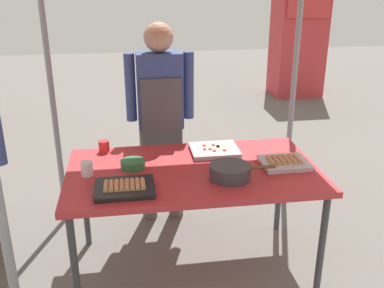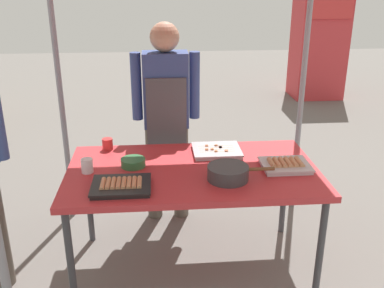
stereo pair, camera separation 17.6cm
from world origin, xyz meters
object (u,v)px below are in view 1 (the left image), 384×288
tray_pork_links (284,162)px  vendor_woman (160,109)px  cooking_wok (230,171)px  tray_meat_skewers (214,150)px  drink_cup_by_wok (104,146)px  neighbor_stall_left (298,39)px  tray_grilled_sausages (125,188)px  condiment_bowl (133,164)px  stall_table (193,176)px  drink_cup_near_edge (87,169)px

tray_pork_links → vendor_woman: vendor_woman is taller
tray_pork_links → cooking_wok: cooking_wok is taller
tray_meat_skewers → tray_pork_links: (0.40, -0.29, 0.00)m
cooking_wok → vendor_woman: bearing=111.4°
drink_cup_by_wok → neighbor_stall_left: (2.97, 4.00, 0.12)m
tray_meat_skewers → tray_grilled_sausages: bearing=-141.7°
tray_pork_links → condiment_bowl: (-0.97, 0.11, 0.00)m
tray_meat_skewers → drink_cup_by_wok: size_ratio=4.11×
condiment_bowl → vendor_woman: 0.70m
stall_table → drink_cup_by_wok: drink_cup_by_wok is taller
stall_table → cooking_wok: size_ratio=3.90×
condiment_bowl → drink_cup_near_edge: 0.29m
condiment_bowl → neighbor_stall_left: neighbor_stall_left is taller
tray_meat_skewers → condiment_bowl: condiment_bowl is taller
stall_table → drink_cup_near_edge: bearing=-179.8°
tray_grilled_sausages → cooking_wok: bearing=6.4°
cooking_wok → drink_cup_by_wok: bearing=144.5°
drink_cup_by_wok → neighbor_stall_left: size_ratio=0.04×
stall_table → neighbor_stall_left: bearing=61.3°
tray_grilled_sausages → cooking_wok: (0.64, 0.07, 0.03)m
tray_meat_skewers → drink_cup_near_edge: 0.89m
drink_cup_near_edge → neighbor_stall_left: 5.34m
condiment_bowl → neighbor_stall_left: (2.78, 4.31, 0.14)m
vendor_woman → tray_pork_links: bearing=134.5°
tray_grilled_sausages → tray_meat_skewers: tray_grilled_sausages is taller
tray_pork_links → drink_cup_by_wok: (-1.16, 0.42, 0.02)m
vendor_woman → drink_cup_near_edge: bearing=54.1°
stall_table → cooking_wok: bearing=-40.5°
tray_pork_links → drink_cup_by_wok: size_ratio=3.81×
stall_table → drink_cup_by_wok: (-0.57, 0.38, 0.09)m
vendor_woman → condiment_bowl: bearing=69.9°
drink_cup_near_edge → tray_grilled_sausages: bearing=-47.0°
stall_table → neighbor_stall_left: size_ratio=0.88×
cooking_wok → tray_pork_links: bearing=18.8°
tray_grilled_sausages → tray_pork_links: 1.05m
tray_pork_links → condiment_bowl: size_ratio=1.94×
condiment_bowl → neighbor_stall_left: 5.13m
drink_cup_near_edge → stall_table: bearing=0.2°
tray_pork_links → condiment_bowl: 0.98m
tray_grilled_sausages → vendor_woman: vendor_woman is taller
tray_grilled_sausages → vendor_woman: bearing=73.0°
tray_meat_skewers → vendor_woman: size_ratio=0.21×
neighbor_stall_left → tray_meat_skewers: bearing=-118.2°
stall_table → drink_cup_by_wok: bearing=146.4°
tray_pork_links → drink_cup_near_edge: size_ratio=3.36×
stall_table → drink_cup_near_edge: size_ratio=17.60×
cooking_wok → neighbor_stall_left: (2.20, 4.55, 0.12)m
tray_meat_skewers → drink_cup_near_edge: (-0.85, -0.25, 0.03)m
tray_grilled_sausages → drink_cup_by_wok: (-0.14, 0.62, 0.02)m
tray_grilled_sausages → tray_pork_links: (1.03, 0.21, 0.00)m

